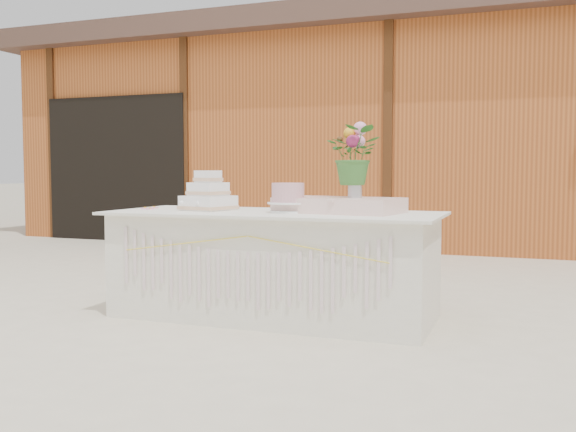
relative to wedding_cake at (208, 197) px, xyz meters
The scene contains 9 objects.
ground 1.02m from the wedding_cake, ahead, with size 80.00×80.00×0.00m, color beige.
barn 6.06m from the wedding_cake, 85.03° to the left, with size 12.60×4.60×3.30m.
cake_table 0.72m from the wedding_cake, ahead, with size 2.40×1.00×0.77m.
wedding_cake is the anchor object (origin of this frame).
pink_cake_stand 0.67m from the wedding_cake, ahead, with size 0.29×0.29×0.21m.
satin_runner 1.01m from the wedding_cake, ahead, with size 0.85×0.49×0.11m, color beige.
flower_vase 1.11m from the wedding_cake, ahead, with size 0.10×0.10×0.14m, color silver.
bouquet 1.17m from the wedding_cake, ahead, with size 0.38×0.33×0.42m, color #356D2B.
loose_flowers 0.53m from the wedding_cake, behind, with size 0.14×0.33×0.02m, color pink, non-canonical shape.
Camera 1 is at (1.73, -4.29, 1.06)m, focal length 40.00 mm.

